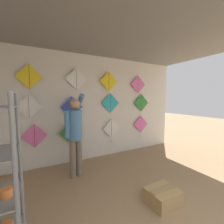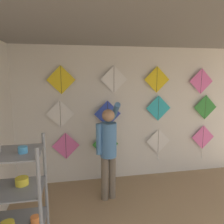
% 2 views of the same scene
% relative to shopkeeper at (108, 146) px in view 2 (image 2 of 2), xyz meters
% --- Properties ---
extents(back_panel, '(5.64, 0.06, 2.80)m').
position_rel_shopkeeper_xyz_m(back_panel, '(0.68, 0.81, 0.40)').
color(back_panel, silver).
rests_on(back_panel, ground).
extents(ceiling_slab, '(5.64, 4.51, 0.04)m').
position_rel_shopkeeper_xyz_m(ceiling_slab, '(0.68, -1.08, 1.82)').
color(ceiling_slab, gray).
extents(shopkeeper, '(0.44, 0.65, 1.77)m').
position_rel_shopkeeper_xyz_m(shopkeeper, '(0.00, 0.00, 0.00)').
color(shopkeeper, '#726656').
rests_on(shopkeeper, ground).
extents(kite_0, '(0.55, 0.01, 0.55)m').
position_rel_shopkeeper_xyz_m(kite_0, '(-0.75, 0.72, -0.19)').
color(kite_0, pink).
extents(kite_1, '(0.55, 0.04, 0.69)m').
position_rel_shopkeeper_xyz_m(kite_1, '(0.06, 0.72, -0.23)').
color(kite_1, '#338C38').
extents(kite_2, '(0.55, 0.04, 0.69)m').
position_rel_shopkeeper_xyz_m(kite_2, '(1.24, 0.72, -0.23)').
color(kite_2, white).
extents(kite_3, '(0.55, 0.04, 0.76)m').
position_rel_shopkeeper_xyz_m(kite_3, '(2.34, 0.72, -0.22)').
color(kite_3, pink).
extents(kite_4, '(0.55, 0.01, 0.55)m').
position_rel_shopkeeper_xyz_m(kite_4, '(-0.84, 0.72, 0.48)').
color(kite_4, white).
extents(kite_5, '(0.55, 0.01, 0.55)m').
position_rel_shopkeeper_xyz_m(kite_5, '(0.11, 0.72, 0.45)').
color(kite_5, blue).
extents(kite_6, '(0.55, 0.01, 0.55)m').
position_rel_shopkeeper_xyz_m(kite_6, '(1.22, 0.72, 0.53)').
color(kite_6, '#28B2C6').
extents(kite_7, '(0.55, 0.01, 0.55)m').
position_rel_shopkeeper_xyz_m(kite_7, '(2.34, 0.72, 0.52)').
color(kite_7, '#338C38').
extents(kite_8, '(0.55, 0.01, 0.55)m').
position_rel_shopkeeper_xyz_m(kite_8, '(-0.80, 0.72, 1.14)').
color(kite_8, yellow).
extents(kite_9, '(0.55, 0.01, 0.55)m').
position_rel_shopkeeper_xyz_m(kite_9, '(0.24, 0.72, 1.15)').
color(kite_9, white).
extents(kite_10, '(0.55, 0.01, 0.55)m').
position_rel_shopkeeper_xyz_m(kite_10, '(1.16, 0.72, 1.14)').
color(kite_10, yellow).
extents(kite_11, '(0.55, 0.01, 0.55)m').
position_rel_shopkeeper_xyz_m(kite_11, '(2.19, 0.72, 1.10)').
color(kite_11, pink).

